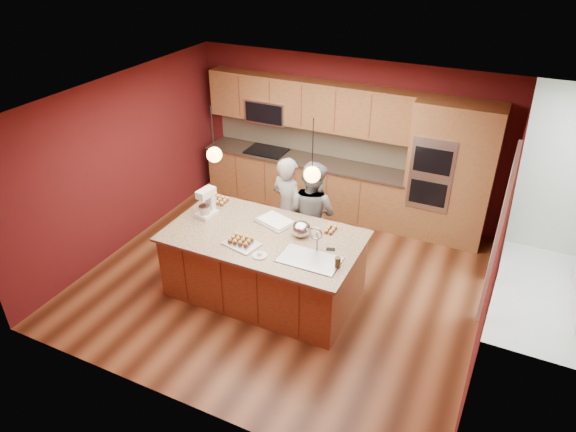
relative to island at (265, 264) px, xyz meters
The scene contains 24 objects.
floor 0.64m from the island, 75.96° to the left, with size 5.50×5.50×0.00m, color #442010.
ceiling 2.24m from the island, 75.96° to the left, with size 5.50×5.50×0.00m, color white.
wall_back 3.02m from the island, 88.06° to the left, with size 5.50×5.50×0.00m, color #561416.
wall_front 2.28m from the island, 87.33° to the right, with size 5.50×5.50×0.00m, color #561416.
wall_left 2.81m from the island, behind, with size 5.00×5.00×0.00m, color #561416.
wall_right 3.00m from the island, ahead, with size 5.00×5.00×0.00m, color #561416.
cabinet_run 2.75m from the island, 102.43° to the left, with size 3.74×0.64×2.30m.
oven_column 3.30m from the island, 53.08° to the left, with size 1.30×0.62×2.30m.
doorway_trim 3.12m from the island, 22.86° to the left, with size 0.08×1.11×2.20m, color silver, non-canonical shape.
pendant_left 1.67m from the island, behind, with size 0.20×0.20×0.80m.
pendant_right 1.65m from the island, ahead, with size 0.20×0.20×0.80m.
island is the anchor object (origin of this frame).
person_left 1.05m from the island, 96.67° to the left, with size 0.61×0.40×1.67m, color black.
person_right 1.08m from the island, 74.65° to the left, with size 0.82×0.64×1.68m, color gray.
stand_mixer 1.18m from the island, behind, with size 0.26×0.33×0.42m.
sheet_cake 0.61m from the island, 92.09° to the left, with size 0.61×0.53×0.05m.
cooling_rack 0.60m from the island, 116.19° to the right, with size 0.45×0.32×0.02m, color #B3B5BB.
mixing_bowl 0.76m from the island, 24.15° to the left, with size 0.26×0.26×0.22m, color silver.
plate 0.68m from the island, 68.87° to the right, with size 0.19×0.19×0.01m, color silver.
tumbler 1.29m from the island, 12.64° to the right, with size 0.07×0.07×0.14m, color #392711.
phone 1.05m from the island, ahead, with size 0.12×0.06×0.01m, color black.
cupcakes_left 1.26m from the island, 152.76° to the left, with size 0.24×0.24×0.07m, color gold, non-canonical shape.
cupcakes_rack 0.63m from the island, 122.49° to the right, with size 0.31×0.23×0.07m, color gold, non-canonical shape.
cupcakes_right 1.03m from the island, 31.65° to the left, with size 0.14×0.22×0.06m, color gold, non-canonical shape.
Camera 1 is at (2.67, -5.47, 4.66)m, focal length 32.00 mm.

